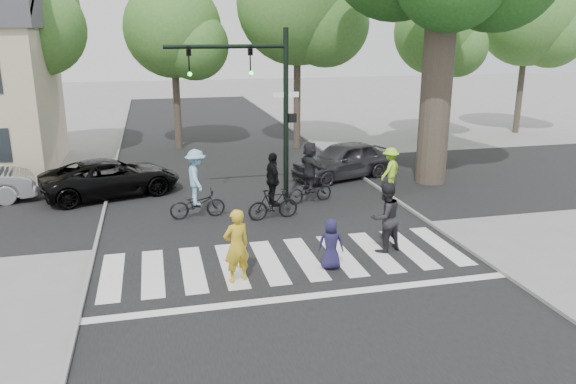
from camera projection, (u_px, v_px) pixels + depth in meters
name	position (u px, v px, depth m)	size (l,w,h in m)	color
ground	(297.00, 275.00, 14.01)	(120.00, 120.00, 0.00)	gray
road_stem	(259.00, 214.00, 18.68)	(10.00, 70.00, 0.01)	black
road_cross	(245.00, 190.00, 21.49)	(70.00, 10.00, 0.01)	black
curb_left	(101.00, 225.00, 17.53)	(0.10, 70.00, 0.10)	gray
curb_right	(400.00, 202.00, 19.81)	(0.10, 70.00, 0.10)	gray
crosswalk	(290.00, 265.00, 14.63)	(10.00, 3.85, 0.01)	silver
traffic_signal	(261.00, 92.00, 18.81)	(4.45, 0.29, 6.00)	black
bg_tree_1	(18.00, 13.00, 24.68)	(6.09, 5.80, 9.80)	brown
bg_tree_2	(178.00, 33.00, 27.55)	(5.04, 4.80, 8.40)	brown
bg_tree_3	(305.00, 9.00, 27.34)	(6.30, 6.00, 10.20)	brown
bg_tree_4	(442.00, 36.00, 30.29)	(4.83, 4.60, 8.15)	brown
bg_tree_5	(534.00, 22.00, 31.99)	(5.67, 5.40, 9.30)	brown
pedestrian_woman	(236.00, 246.00, 13.43)	(0.67, 0.44, 1.84)	gold
pedestrian_child	(331.00, 244.00, 14.25)	(0.65, 0.43, 1.34)	#1D1A3D
pedestrian_adult	(385.00, 217.00, 15.33)	(0.95, 0.74, 1.96)	black
cyclist_left	(197.00, 189.00, 18.08)	(1.84, 1.21, 2.27)	black
cyclist_mid	(273.00, 192.00, 17.97)	(1.72, 1.06, 2.20)	black
cyclist_right	(310.00, 176.00, 19.74)	(1.82, 1.68, 2.19)	black
car_suv	(111.00, 177.00, 20.67)	(2.28, 4.94, 1.37)	black
car_grey	(343.00, 160.00, 23.15)	(1.79, 4.45, 1.52)	#313034
bystander_hivis	(390.00, 170.00, 21.14)	(1.10, 0.63, 1.70)	#A6ED2F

